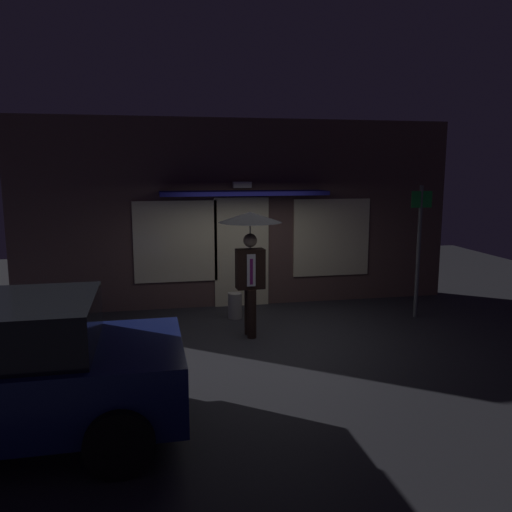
# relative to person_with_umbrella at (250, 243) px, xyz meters

# --- Properties ---
(ground_plane) EXTENTS (18.00, 18.00, 0.00)m
(ground_plane) POSITION_rel_person_with_umbrella_xyz_m (0.19, -0.21, -1.57)
(ground_plane) COLOR #26262B
(building_facade) EXTENTS (8.81, 1.00, 3.73)m
(building_facade) POSITION_rel_person_with_umbrella_xyz_m (0.20, 2.13, 0.28)
(building_facade) COLOR brown
(building_facade) RESTS_ON ground
(person_with_umbrella) EXTENTS (1.03, 1.03, 2.07)m
(person_with_umbrella) POSITION_rel_person_with_umbrella_xyz_m (0.00, 0.00, 0.00)
(person_with_umbrella) COLOR black
(person_with_umbrella) RESTS_ON ground
(street_sign_post) EXTENTS (0.40, 0.07, 2.46)m
(street_sign_post) POSITION_rel_person_with_umbrella_xyz_m (3.25, 0.49, -0.18)
(street_sign_post) COLOR #595B60
(street_sign_post) RESTS_ON ground
(sidewalk_bollard) EXTENTS (0.26, 0.26, 0.48)m
(sidewalk_bollard) POSITION_rel_person_with_umbrella_xyz_m (-0.09, 1.09, -1.33)
(sidewalk_bollard) COLOR #9E998E
(sidewalk_bollard) RESTS_ON ground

